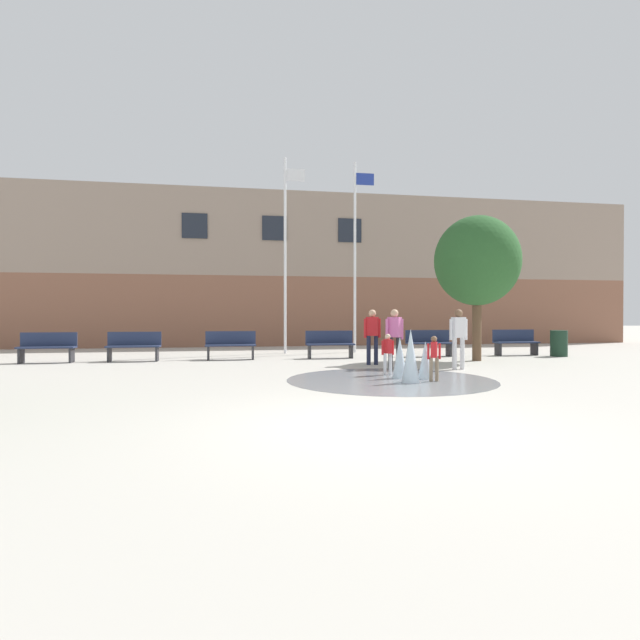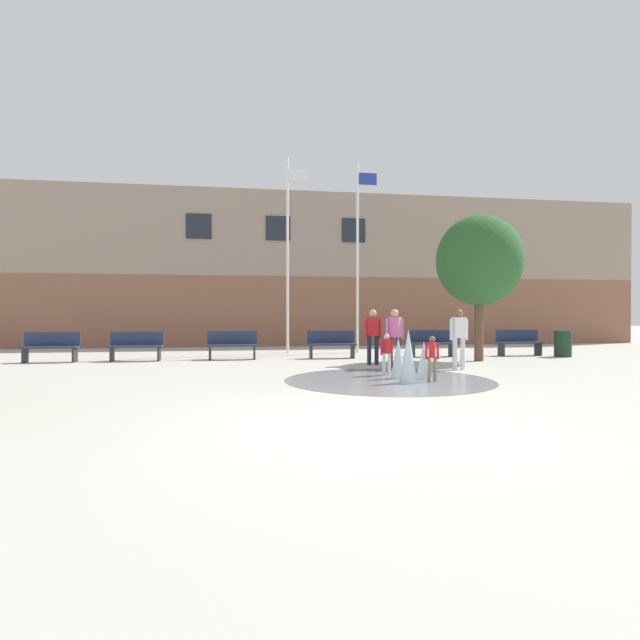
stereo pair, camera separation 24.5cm
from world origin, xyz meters
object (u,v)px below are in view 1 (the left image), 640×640
object	(u,v)px
park_bench_far_left	(47,347)
adult_watching	(458,334)
trash_can	(559,343)
teen_by_trashcan	(372,332)
park_bench_far_right	(515,342)
child_running	(388,351)
adult_near_bench	(394,334)
park_bench_center	(330,344)
child_in_fountain	(434,355)
flagpole_right	(356,251)
park_bench_under_right_flagpole	(429,343)
park_bench_left_of_flagpoles	(134,346)
street_tree_near_building	(477,261)
park_bench_under_left_flagpole	(231,345)
flagpole_left	(286,249)

from	to	relation	value
park_bench_far_left	adult_watching	size ratio (longest dim) A/B	1.01
trash_can	teen_by_trashcan	bearing A→B (deg)	-167.03
park_bench_far_right	trash_can	bearing A→B (deg)	-30.03
child_running	adult_near_bench	world-z (taller)	adult_near_bench
trash_can	child_running	bearing A→B (deg)	-151.50
park_bench_center	child_in_fountain	distance (m)	6.12
child_running	flagpole_right	distance (m)	7.87
park_bench_under_right_flagpole	park_bench_center	bearing A→B (deg)	-178.86
teen_by_trashcan	flagpole_right	bearing A→B (deg)	110.79
park_bench_center	adult_watching	distance (m)	4.76
park_bench_left_of_flagpoles	street_tree_near_building	distance (m)	11.00
trash_can	street_tree_near_building	xyz separation A→B (m)	(-3.57, -1.00, 2.67)
teen_by_trashcan	flagpole_right	size ratio (longest dim) A/B	0.22
park_bench_under_right_flagpole	flagpole_right	distance (m)	4.56
park_bench_under_left_flagpole	street_tree_near_building	distance (m)	8.23
park_bench_center	trash_can	world-z (taller)	park_bench_center
park_bench_far_right	child_in_fountain	distance (m)	8.24
park_bench_under_right_flagpole	flagpole_right	xyz separation A→B (m)	(-2.03, 2.28, 3.39)
flagpole_right	street_tree_near_building	size ratio (longest dim) A/B	1.60
child_in_fountain	street_tree_near_building	size ratio (longest dim) A/B	0.22
park_bench_under_right_flagpole	park_bench_far_right	xyz separation A→B (m)	(3.22, -0.06, 0.00)
park_bench_under_right_flagpole	adult_watching	world-z (taller)	adult_watching
park_bench_under_right_flagpole	adult_near_bench	world-z (taller)	adult_near_bench
park_bench_far_left	street_tree_near_building	size ratio (longest dim) A/B	0.35
park_bench_far_left	park_bench_center	bearing A→B (deg)	0.44
park_bench_far_left	park_bench_left_of_flagpoles	xyz separation A→B (m)	(2.46, 0.04, 0.00)
child_in_fountain	adult_near_bench	distance (m)	2.72
park_bench_center	street_tree_near_building	size ratio (longest dim) A/B	0.35
park_bench_far_right	child_running	world-z (taller)	child_running
teen_by_trashcan	adult_watching	distance (m)	2.47
child_running	flagpole_left	size ratio (longest dim) A/B	0.14
park_bench_far_right	flagpole_left	size ratio (longest dim) A/B	0.22
adult_near_bench	flagpole_left	size ratio (longest dim) A/B	0.22
adult_near_bench	flagpole_right	xyz separation A→B (m)	(0.35, 5.68, 2.94)
adult_watching	teen_by_trashcan	bearing A→B (deg)	130.30
child_in_fountain	flagpole_right	distance (m)	9.00
park_bench_far_left	park_bench_under_right_flagpole	xyz separation A→B (m)	(12.15, 0.14, 0.00)
teen_by_trashcan	street_tree_near_building	distance (m)	4.24
park_bench_far_left	flagpole_right	xyz separation A→B (m)	(10.12, 2.41, 3.39)
park_bench_under_left_flagpole	street_tree_near_building	size ratio (longest dim) A/B	0.35
park_bench_under_right_flagpole	teen_by_trashcan	xyz separation A→B (m)	(-2.71, -2.40, 0.45)
park_bench_far_right	teen_by_trashcan	world-z (taller)	teen_by_trashcan
park_bench_far_right	adult_near_bench	xyz separation A→B (m)	(-5.60, -3.35, 0.45)
park_bench_far_left	adult_near_bench	distance (m)	10.31
park_bench_under_left_flagpole	child_in_fountain	xyz separation A→B (m)	(4.35, -6.07, 0.10)
park_bench_left_of_flagpoles	street_tree_near_building	xyz separation A→B (m)	(10.55, -1.66, 2.64)
child_running	park_bench_under_left_flagpole	bearing A→B (deg)	-157.37
park_bench_far_right	adult_watching	distance (m)	5.65
park_bench_far_left	teen_by_trashcan	world-z (taller)	teen_by_trashcan
child_in_fountain	adult_watching	xyz separation A→B (m)	(1.58, 2.11, 0.35)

